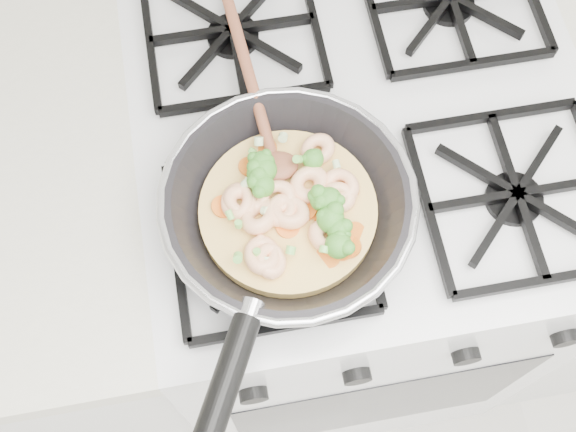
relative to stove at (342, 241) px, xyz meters
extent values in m
cube|color=white|center=(0.00, 0.00, -0.01)|extent=(0.60, 0.60, 0.90)
cube|color=black|center=(0.00, -0.30, -0.01)|extent=(0.48, 0.00, 0.40)
cube|color=black|center=(0.00, 0.00, 0.45)|extent=(0.56, 0.56, 0.02)
torus|color=silver|center=(-0.13, -0.13, 0.52)|extent=(0.29, 0.29, 0.01)
cylinder|color=black|center=(-0.23, -0.34, 0.51)|extent=(0.11, 0.17, 0.03)
cylinder|color=#F6CB6A|center=(-0.13, -0.13, 0.48)|extent=(0.20, 0.20, 0.02)
ellipsoid|color=brown|center=(-0.13, -0.08, 0.50)|extent=(0.04, 0.06, 0.02)
cylinder|color=brown|center=(-0.15, 0.06, 0.53)|extent=(0.04, 0.27, 0.07)
torus|color=#FFC696|center=(-0.07, -0.14, 0.50)|extent=(0.05, 0.05, 0.03)
torus|color=#FFC696|center=(-0.16, -0.19, 0.50)|extent=(0.05, 0.05, 0.02)
torus|color=#FFC696|center=(-0.09, -0.18, 0.50)|extent=(0.07, 0.07, 0.02)
torus|color=#FFC696|center=(-0.18, -0.12, 0.50)|extent=(0.05, 0.05, 0.03)
torus|color=#FFC696|center=(-0.06, -0.12, 0.50)|extent=(0.07, 0.07, 0.03)
torus|color=#FFC696|center=(-0.08, -0.07, 0.50)|extent=(0.06, 0.06, 0.02)
torus|color=#FFC696|center=(-0.16, -0.20, 0.50)|extent=(0.05, 0.04, 0.03)
torus|color=#FFC696|center=(-0.16, -0.14, 0.50)|extent=(0.07, 0.07, 0.03)
torus|color=#FFC696|center=(-0.18, -0.12, 0.50)|extent=(0.06, 0.06, 0.02)
torus|color=#FFC696|center=(-0.13, -0.14, 0.50)|extent=(0.06, 0.06, 0.02)
torus|color=#FFC696|center=(-0.13, -0.14, 0.50)|extent=(0.07, 0.07, 0.02)
torus|color=#FFC696|center=(-0.14, -0.12, 0.50)|extent=(0.06, 0.06, 0.03)
torus|color=#FFC696|center=(-0.10, -0.11, 0.50)|extent=(0.07, 0.07, 0.02)
ellipsoid|color=#4B9731|center=(-0.15, -0.08, 0.51)|extent=(0.04, 0.04, 0.03)
ellipsoid|color=#4B9731|center=(-0.09, -0.14, 0.51)|extent=(0.03, 0.03, 0.02)
ellipsoid|color=#4B9731|center=(-0.08, -0.16, 0.51)|extent=(0.04, 0.04, 0.03)
ellipsoid|color=#4B9731|center=(-0.08, -0.18, 0.51)|extent=(0.03, 0.03, 0.03)
ellipsoid|color=#4B9731|center=(-0.08, -0.20, 0.51)|extent=(0.04, 0.04, 0.03)
ellipsoid|color=#4B9731|center=(-0.09, -0.09, 0.51)|extent=(0.03, 0.03, 0.02)
ellipsoid|color=#4B9731|center=(-0.08, -0.14, 0.51)|extent=(0.04, 0.04, 0.03)
ellipsoid|color=#4B9731|center=(-0.15, -0.09, 0.51)|extent=(0.04, 0.04, 0.03)
ellipsoid|color=#4B9731|center=(-0.15, -0.10, 0.51)|extent=(0.04, 0.04, 0.03)
ellipsoid|color=#4B9731|center=(-0.15, -0.11, 0.51)|extent=(0.04, 0.04, 0.03)
cylinder|color=orange|center=(-0.05, -0.12, 0.49)|extent=(0.03, 0.03, 0.01)
cylinder|color=orange|center=(-0.11, -0.14, 0.49)|extent=(0.04, 0.04, 0.01)
cylinder|color=orange|center=(-0.20, -0.12, 0.49)|extent=(0.04, 0.04, 0.01)
cylinder|color=orange|center=(-0.07, -0.19, 0.49)|extent=(0.04, 0.04, 0.01)
cylinder|color=orange|center=(-0.06, -0.18, 0.49)|extent=(0.04, 0.04, 0.01)
cylinder|color=orange|center=(-0.09, -0.15, 0.49)|extent=(0.04, 0.04, 0.01)
cylinder|color=orange|center=(-0.16, -0.07, 0.49)|extent=(0.03, 0.03, 0.01)
cylinder|color=orange|center=(-0.13, -0.16, 0.49)|extent=(0.04, 0.04, 0.00)
cylinder|color=orange|center=(-0.07, -0.20, 0.49)|extent=(0.03, 0.03, 0.01)
cylinder|color=orange|center=(-0.09, -0.20, 0.49)|extent=(0.03, 0.03, 0.01)
cylinder|color=orange|center=(-0.14, -0.06, 0.49)|extent=(0.04, 0.04, 0.01)
cylinder|color=#78CB51|center=(-0.17, -0.19, 0.51)|extent=(0.01, 0.01, 0.01)
cylinder|color=beige|center=(-0.17, -0.10, 0.51)|extent=(0.01, 0.01, 0.01)
cylinder|color=beige|center=(-0.16, -0.20, 0.51)|extent=(0.01, 0.01, 0.01)
cylinder|color=beige|center=(-0.14, -0.08, 0.51)|extent=(0.01, 0.01, 0.01)
cylinder|color=#78CB51|center=(-0.13, -0.19, 0.51)|extent=(0.01, 0.01, 0.01)
cylinder|color=#78CB51|center=(-0.19, -0.14, 0.52)|extent=(0.01, 0.01, 0.01)
cylinder|color=beige|center=(-0.15, -0.05, 0.51)|extent=(0.01, 0.01, 0.01)
cylinder|color=beige|center=(-0.12, -0.05, 0.51)|extent=(0.01, 0.01, 0.01)
cylinder|color=beige|center=(-0.06, -0.10, 0.51)|extent=(0.01, 0.01, 0.01)
cylinder|color=#78CB51|center=(-0.18, -0.15, 0.51)|extent=(0.01, 0.01, 0.01)
cylinder|color=#78CB51|center=(-0.10, -0.20, 0.52)|extent=(0.01, 0.01, 0.01)
cylinder|color=#78CB51|center=(-0.08, -0.19, 0.51)|extent=(0.01, 0.01, 0.01)
cylinder|color=#78CB51|center=(-0.19, -0.19, 0.52)|extent=(0.01, 0.01, 0.01)
cylinder|color=beige|center=(-0.15, -0.14, 0.51)|extent=(0.01, 0.01, 0.01)
cylinder|color=#78CB51|center=(-0.11, -0.09, 0.52)|extent=(0.01, 0.01, 0.01)
cylinder|color=#78CB51|center=(-0.15, -0.06, 0.51)|extent=(0.01, 0.01, 0.01)
camera|label=1|loc=(-0.19, -0.47, 1.25)|focal=45.46mm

